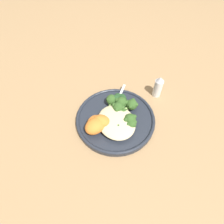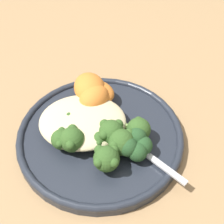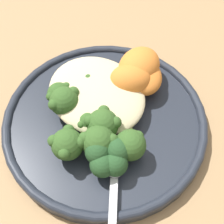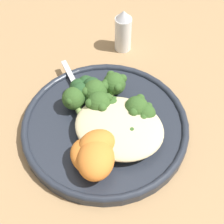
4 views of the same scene
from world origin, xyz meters
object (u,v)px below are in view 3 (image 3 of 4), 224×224
quinoa_mound (96,93)px  sweet_potato_chunk_2 (131,80)px  broccoli_stalk_2 (77,103)px  sweet_potato_chunk_1 (139,67)px  broccoli_stalk_7 (129,137)px  broccoli_stalk_6 (102,137)px  broccoli_stalk_1 (72,97)px  broccoli_stalk_0 (96,88)px  broccoli_stalk_3 (100,117)px  plate (107,119)px  broccoli_stalk_5 (107,120)px  spoon (114,172)px  sweet_potato_chunk_0 (139,73)px  kale_tuft (108,155)px  broccoli_stalk_4 (75,139)px

quinoa_mound → sweet_potato_chunk_2: sweet_potato_chunk_2 is taller
broccoli_stalk_2 → sweet_potato_chunk_1: (0.01, 0.10, 0.01)m
broccoli_stalk_7 → broccoli_stalk_6: bearing=-93.4°
broccoli_stalk_2 → broccoli_stalk_6: bearing=121.4°
broccoli_stalk_1 → broccoli_stalk_7: size_ratio=1.00×
broccoli_stalk_0 → sweet_potato_chunk_2: 0.05m
broccoli_stalk_3 → sweet_potato_chunk_2: bearing=-160.8°
quinoa_mound → broccoli_stalk_0: same height
plate → broccoli_stalk_3: bearing=-80.6°
sweet_potato_chunk_1 → broccoli_stalk_2: bearing=-96.0°
quinoa_mound → broccoli_stalk_5: broccoli_stalk_5 is taller
broccoli_stalk_0 → broccoli_stalk_1: 0.04m
spoon → sweet_potato_chunk_2: bearing=172.0°
sweet_potato_chunk_0 → spoon: size_ratio=0.78×
broccoli_stalk_0 → broccoli_stalk_2: broccoli_stalk_2 is taller
sweet_potato_chunk_1 → kale_tuft: (0.07, -0.12, -0.00)m
broccoli_stalk_4 → broccoli_stalk_6: 0.03m
broccoli_stalk_0 → broccoli_stalk_5: broccoli_stalk_5 is taller
sweet_potato_chunk_0 → kale_tuft: size_ratio=1.32×
broccoli_stalk_1 → broccoli_stalk_7: broccoli_stalk_7 is taller
quinoa_mound → broccoli_stalk_3: size_ratio=1.52×
broccoli_stalk_0 → broccoli_stalk_5: (0.05, -0.03, 0.01)m
quinoa_mound → sweet_potato_chunk_0: 0.07m
broccoli_stalk_2 → broccoli_stalk_1: bearing=-58.1°
plate → spoon: spoon is taller
broccoli_stalk_6 → broccoli_stalk_7: bearing=118.5°
sweet_potato_chunk_0 → spoon: sweet_potato_chunk_0 is taller
quinoa_mound → sweet_potato_chunk_2: 0.05m
plate → quinoa_mound: (-0.03, 0.01, 0.02)m
broccoli_stalk_2 → broccoli_stalk_7: size_ratio=1.01×
spoon → sweet_potato_chunk_0: bearing=168.7°
broccoli_stalk_0 → kale_tuft: kale_tuft is taller
broccoli_stalk_4 → sweet_potato_chunk_2: size_ratio=2.11×
broccoli_stalk_4 → sweet_potato_chunk_1: 0.14m
broccoli_stalk_2 → plate: bearing=168.3°
broccoli_stalk_1 → sweet_potato_chunk_2: size_ratio=1.71×
quinoa_mound → broccoli_stalk_4: (0.04, -0.06, 0.00)m
sweet_potato_chunk_2 → broccoli_stalk_0: bearing=-123.5°
broccoli_stalk_4 → broccoli_stalk_0: bearing=-148.6°
broccoli_stalk_0 → plate: bearing=148.8°
broccoli_stalk_1 → kale_tuft: 0.10m
quinoa_mound → broccoli_stalk_7: bearing=-10.3°
broccoli_stalk_3 → sweet_potato_chunk_0: size_ratio=1.31×
broccoli_stalk_7 → sweet_potato_chunk_0: broccoli_stalk_7 is taller
broccoli_stalk_0 → broccoli_stalk_3: bearing=132.8°
broccoli_stalk_6 → spoon: size_ratio=1.12×
broccoli_stalk_2 → broccoli_stalk_5: (0.05, 0.01, 0.00)m
broccoli_stalk_2 → sweet_potato_chunk_0: bearing=-150.1°
broccoli_stalk_3 → sweet_potato_chunk_1: sweet_potato_chunk_1 is taller
broccoli_stalk_6 → sweet_potato_chunk_0: (-0.05, 0.11, -0.00)m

